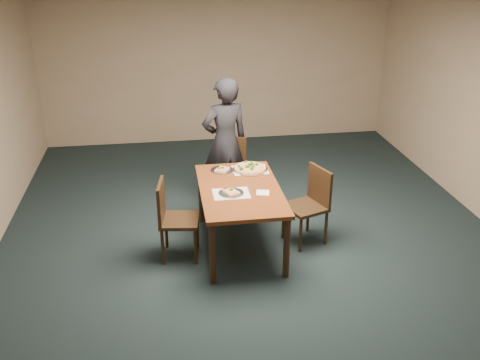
{
  "coord_description": "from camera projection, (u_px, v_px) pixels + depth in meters",
  "views": [
    {
      "loc": [
        -0.98,
        -5.15,
        3.27
      ],
      "look_at": [
        -0.17,
        0.22,
        0.85
      ],
      "focal_mm": 40.0,
      "sensor_mm": 36.0,
      "label": 1
    }
  ],
  "objects": [
    {
      "name": "placemat_near",
      "position": [
        231.0,
        194.0,
        5.86
      ],
      "size": [
        0.4,
        0.3,
        0.0
      ],
      "primitive_type": "cube",
      "color": "white",
      "rests_on": "dining_table"
    },
    {
      "name": "ground",
      "position": [
        258.0,
        255.0,
        6.12
      ],
      "size": [
        8.0,
        8.0,
        0.0
      ],
      "primitive_type": "plane",
      "color": "black",
      "rests_on": "ground"
    },
    {
      "name": "room_shell",
      "position": [
        260.0,
        108.0,
        5.41
      ],
      "size": [
        8.0,
        8.0,
        8.0
      ],
      "color": "tan",
      "rests_on": "ground"
    },
    {
      "name": "chair_right",
      "position": [
        311.0,
        201.0,
        6.23
      ],
      "size": [
        0.54,
        0.54,
        0.91
      ],
      "rotation": [
        0.0,
        0.0,
        -1.22
      ],
      "color": "black",
      "rests_on": "ground"
    },
    {
      "name": "chair_far",
      "position": [
        229.0,
        167.0,
        7.15
      ],
      "size": [
        0.53,
        0.53,
        0.91
      ],
      "rotation": [
        0.0,
        0.0,
        -0.33
      ],
      "color": "black",
      "rests_on": "ground"
    },
    {
      "name": "napkin",
      "position": [
        263.0,
        193.0,
        5.87
      ],
      "size": [
        0.17,
        0.17,
        0.01
      ],
      "primitive_type": "cube",
      "rotation": [
        0.0,
        0.0,
        -0.2
      ],
      "color": "white",
      "rests_on": "dining_table"
    },
    {
      "name": "placemat_main",
      "position": [
        250.0,
        170.0,
        6.47
      ],
      "size": [
        0.42,
        0.32,
        0.0
      ],
      "primitive_type": "cube",
      "color": "white",
      "rests_on": "dining_table"
    },
    {
      "name": "diner",
      "position": [
        225.0,
        142.0,
        7.03
      ],
      "size": [
        0.72,
        0.57,
        1.73
      ],
      "primitive_type": "imported",
      "rotation": [
        0.0,
        0.0,
        3.41
      ],
      "color": "black",
      "rests_on": "ground"
    },
    {
      "name": "dining_table",
      "position": [
        240.0,
        196.0,
        6.03
      ],
      "size": [
        0.9,
        1.5,
        0.75
      ],
      "color": "#592911",
      "rests_on": "ground"
    },
    {
      "name": "slice_plate_near",
      "position": [
        231.0,
        192.0,
        5.86
      ],
      "size": [
        0.28,
        0.28,
        0.05
      ],
      "color": "silver",
      "rests_on": "dining_table"
    },
    {
      "name": "pizza_pan",
      "position": [
        250.0,
        168.0,
        6.46
      ],
      "size": [
        0.42,
        0.42,
        0.08
      ],
      "color": "silver",
      "rests_on": "dining_table"
    },
    {
      "name": "slice_plate_far",
      "position": [
        222.0,
        170.0,
        6.45
      ],
      "size": [
        0.28,
        0.28,
        0.06
      ],
      "color": "silver",
      "rests_on": "dining_table"
    },
    {
      "name": "chair_left",
      "position": [
        172.0,
        215.0,
        5.9
      ],
      "size": [
        0.47,
        0.47,
        0.91
      ],
      "rotation": [
        0.0,
        0.0,
        1.44
      ],
      "color": "black",
      "rests_on": "ground"
    }
  ]
}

